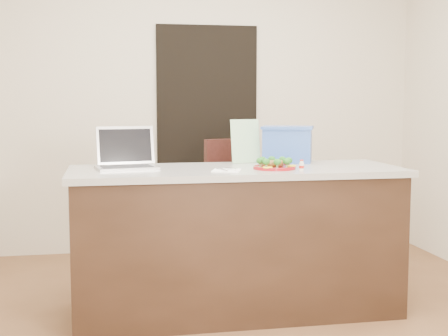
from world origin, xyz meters
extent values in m
plane|color=brown|center=(0.00, 0.00, 0.00)|extent=(4.00, 4.00, 0.00)
plane|color=beige|center=(0.00, 2.00, 1.35)|extent=(4.00, 0.00, 4.00)
plane|color=beige|center=(0.00, -2.00, 1.35)|extent=(4.00, 0.00, 4.00)
cube|color=black|center=(0.10, 1.98, 1.00)|extent=(0.90, 0.02, 2.00)
cube|color=black|center=(0.00, 0.25, 0.44)|extent=(2.00, 0.70, 0.88)
cube|color=beige|center=(0.00, 0.25, 0.90)|extent=(2.06, 0.76, 0.04)
cylinder|color=maroon|center=(0.22, 0.14, 0.93)|extent=(0.26, 0.26, 0.02)
torus|color=maroon|center=(0.22, 0.14, 0.93)|extent=(0.26, 0.26, 0.01)
sphere|color=brown|center=(0.22, 0.14, 0.95)|extent=(0.04, 0.04, 0.04)
sphere|color=brown|center=(0.19, 0.12, 0.95)|extent=(0.04, 0.04, 0.04)
sphere|color=brown|center=(0.21, 0.11, 0.95)|extent=(0.04, 0.04, 0.04)
sphere|color=brown|center=(0.23, 0.11, 0.95)|extent=(0.04, 0.04, 0.04)
sphere|color=brown|center=(0.25, 0.13, 0.95)|extent=(0.04, 0.04, 0.04)
sphere|color=brown|center=(0.25, 0.15, 0.95)|extent=(0.04, 0.04, 0.04)
sphere|color=brown|center=(0.24, 0.17, 0.95)|extent=(0.04, 0.04, 0.04)
sphere|color=brown|center=(0.22, 0.18, 0.95)|extent=(0.04, 0.04, 0.04)
sphere|color=brown|center=(0.19, 0.17, 0.95)|extent=(0.04, 0.04, 0.04)
ellipsoid|color=#185416|center=(0.22, 0.23, 0.97)|extent=(0.05, 0.05, 0.04)
ellipsoid|color=#185416|center=(0.16, 0.21, 0.97)|extent=(0.05, 0.05, 0.04)
ellipsoid|color=#185416|center=(0.13, 0.15, 0.97)|extent=(0.05, 0.05, 0.04)
ellipsoid|color=#185416|center=(0.15, 0.08, 0.97)|extent=(0.05, 0.05, 0.04)
ellipsoid|color=#185416|center=(0.21, 0.05, 0.97)|extent=(0.05, 0.05, 0.04)
ellipsoid|color=#185416|center=(0.27, 0.07, 0.97)|extent=(0.05, 0.05, 0.04)
ellipsoid|color=#185416|center=(0.31, 0.13, 0.97)|extent=(0.05, 0.05, 0.04)
ellipsoid|color=#185416|center=(0.28, 0.20, 0.97)|extent=(0.05, 0.05, 0.04)
torus|color=yellow|center=(0.18, 0.24, 0.94)|extent=(0.06, 0.06, 0.01)
torus|color=yellow|center=(0.15, 0.06, 0.94)|extent=(0.06, 0.06, 0.01)
torus|color=yellow|center=(0.32, 0.13, 0.94)|extent=(0.06, 0.06, 0.01)
cube|color=white|center=(-0.09, 0.09, 0.92)|extent=(0.20, 0.20, 0.01)
cube|color=silver|center=(-0.11, 0.07, 0.93)|extent=(0.03, 0.11, 0.00)
cube|color=silver|center=(-0.11, 0.13, 0.93)|extent=(0.03, 0.05, 0.00)
cube|color=white|center=(-0.06, 0.05, 0.93)|extent=(0.06, 0.07, 0.01)
cube|color=silver|center=(-0.06, 0.13, 0.93)|extent=(0.07, 0.09, 0.00)
cylinder|color=silver|center=(0.36, 0.04, 0.94)|extent=(0.03, 0.03, 0.05)
cylinder|color=silver|center=(0.36, 0.04, 0.97)|extent=(0.02, 0.02, 0.01)
cylinder|color=red|center=(0.36, 0.04, 0.98)|extent=(0.02, 0.02, 0.01)
cylinder|color=red|center=(0.36, 0.04, 0.94)|extent=(0.03, 0.03, 0.02)
cube|color=#A5A5A9|center=(-0.67, 0.32, 0.93)|extent=(0.40, 0.31, 0.02)
cube|color=#A5A5A9|center=(-0.67, 0.44, 1.06)|extent=(0.37, 0.12, 0.24)
cube|color=black|center=(-0.67, 0.43, 1.06)|extent=(0.33, 0.10, 0.20)
cube|color=#2A2A2C|center=(-0.67, 0.30, 0.94)|extent=(0.33, 0.22, 0.00)
cube|color=white|center=(0.12, 0.54, 1.07)|extent=(0.21, 0.08, 0.29)
cube|color=#2E53A9|center=(0.42, 0.54, 1.03)|extent=(0.38, 0.33, 0.23)
cube|color=#2E53A9|center=(0.42, 0.54, 1.16)|extent=(0.41, 0.35, 0.02)
cube|color=#371410|center=(0.14, 0.86, 0.50)|extent=(0.60, 0.60, 0.04)
cube|color=#371410|center=(0.14, 1.07, 0.79)|extent=(0.45, 0.20, 0.53)
cylinder|color=#371410|center=(-0.06, 0.66, 0.25)|extent=(0.04, 0.04, 0.50)
cylinder|color=#371410|center=(0.34, 0.66, 0.25)|extent=(0.04, 0.04, 0.50)
cylinder|color=#371410|center=(-0.06, 1.06, 0.25)|extent=(0.04, 0.04, 0.50)
cylinder|color=#371410|center=(0.34, 1.06, 0.25)|extent=(0.04, 0.04, 0.50)
camera|label=1|loc=(-0.80, -3.53, 1.33)|focal=50.00mm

